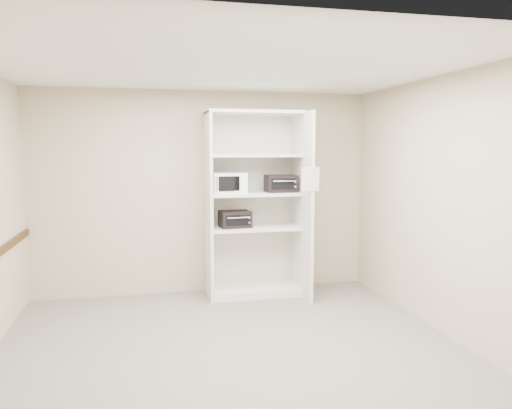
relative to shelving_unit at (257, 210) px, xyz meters
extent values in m
cube|color=slate|center=(-0.67, -1.70, -1.13)|extent=(4.50, 4.00, 0.01)
cube|color=white|center=(-0.67, -1.70, 1.57)|extent=(4.50, 4.00, 0.01)
cube|color=#B7A38F|center=(-0.67, 0.30, 0.22)|extent=(4.50, 0.02, 2.70)
cube|color=#B7A38F|center=(-0.67, -3.70, 0.22)|extent=(4.50, 0.02, 2.70)
cube|color=#B7A38F|center=(1.58, -1.70, 0.22)|extent=(0.02, 4.00, 2.70)
cube|color=beige|center=(-0.65, -0.02, 0.07)|extent=(0.04, 0.60, 2.40)
cube|color=beige|center=(0.55, -0.17, 0.07)|extent=(0.04, 0.90, 2.40)
cube|color=beige|center=(-0.05, 0.28, 0.07)|extent=(1.24, 0.02, 2.40)
cube|color=beige|center=(-0.05, 0.00, -1.08)|extent=(1.16, 0.56, 0.10)
cube|color=beige|center=(-0.05, 0.00, -0.23)|extent=(1.16, 0.56, 0.04)
cube|color=beige|center=(-0.05, 0.00, 0.22)|extent=(1.16, 0.56, 0.04)
cube|color=beige|center=(-0.05, 0.00, 0.72)|extent=(1.16, 0.56, 0.04)
cube|color=beige|center=(-0.05, 0.00, 1.27)|extent=(1.24, 0.60, 0.04)
cube|color=white|center=(-0.39, -0.03, 0.37)|extent=(0.45, 0.35, 0.26)
cube|color=black|center=(0.30, -0.06, 0.35)|extent=(0.39, 0.29, 0.22)
cube|color=black|center=(-0.31, -0.05, -0.10)|extent=(0.41, 0.33, 0.21)
cube|color=white|center=(0.52, -0.63, 0.44)|extent=(0.22, 0.02, 0.29)
camera|label=1|loc=(-1.45, -6.36, 0.81)|focal=35.00mm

